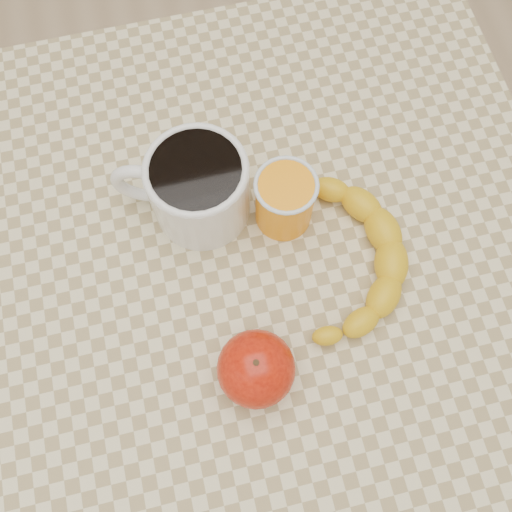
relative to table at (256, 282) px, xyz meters
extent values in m
plane|color=tan|center=(0.00, 0.00, -0.66)|extent=(3.00, 3.00, 0.00)
cube|color=beige|center=(0.00, 0.00, 0.07)|extent=(0.80, 0.80, 0.04)
cube|color=olive|center=(0.00, 0.00, 0.02)|extent=(0.74, 0.74, 0.06)
cylinder|color=olive|center=(0.35, -0.35, -0.31)|extent=(0.05, 0.05, 0.71)
cylinder|color=olive|center=(-0.35, 0.35, -0.31)|extent=(0.05, 0.05, 0.71)
cylinder|color=olive|center=(0.35, 0.35, -0.31)|extent=(0.05, 0.05, 0.71)
cylinder|color=white|center=(-0.05, 0.09, 0.14)|extent=(0.15, 0.15, 0.10)
cylinder|color=black|center=(-0.05, 0.09, 0.18)|extent=(0.10, 0.10, 0.01)
torus|color=white|center=(-0.05, 0.09, 0.18)|extent=(0.12, 0.12, 0.01)
torus|color=white|center=(-0.11, 0.11, 0.14)|extent=(0.08, 0.04, 0.08)
cylinder|color=orange|center=(0.05, 0.05, 0.13)|extent=(0.07, 0.07, 0.09)
torus|color=silver|center=(0.05, 0.05, 0.17)|extent=(0.08, 0.08, 0.01)
ellipsoid|color=#8A0D04|center=(-0.03, -0.13, 0.13)|extent=(0.11, 0.11, 0.08)
cylinder|color=#382311|center=(-0.03, -0.13, 0.16)|extent=(0.01, 0.01, 0.01)
camera|label=1|loc=(-0.05, -0.23, 0.75)|focal=40.00mm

